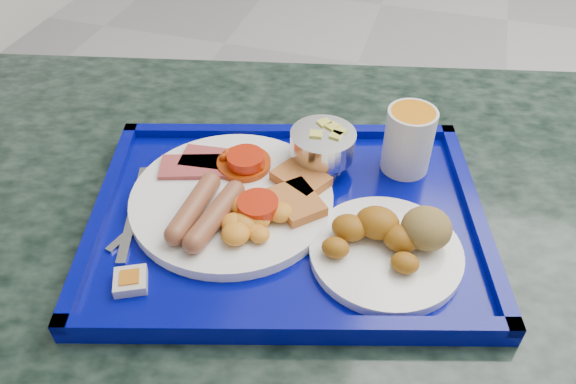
# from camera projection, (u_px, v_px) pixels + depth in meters

# --- Properties ---
(table) EXTENTS (1.42, 1.10, 0.79)m
(table) POSITION_uv_depth(u_px,v_px,m) (318.00, 315.00, 0.87)
(table) COLOR slate
(table) RESTS_ON floor
(tray) EXTENTS (0.58, 0.49, 0.03)m
(tray) POSITION_uv_depth(u_px,v_px,m) (288.00, 218.00, 0.73)
(tray) COLOR #020682
(tray) RESTS_ON table
(main_plate) EXTENTS (0.27, 0.27, 0.04)m
(main_plate) POSITION_uv_depth(u_px,v_px,m) (236.00, 198.00, 0.73)
(main_plate) COLOR white
(main_plate) RESTS_ON tray
(bread_plate) EXTENTS (0.18, 0.18, 0.06)m
(bread_plate) POSITION_uv_depth(u_px,v_px,m) (391.00, 242.00, 0.67)
(bread_plate) COLOR white
(bread_plate) RESTS_ON tray
(fruit_bowl) EXTENTS (0.09, 0.09, 0.06)m
(fruit_bowl) POSITION_uv_depth(u_px,v_px,m) (323.00, 145.00, 0.77)
(fruit_bowl) COLOR silver
(fruit_bowl) RESTS_ON tray
(juice_cup) EXTENTS (0.07, 0.07, 0.09)m
(juice_cup) POSITION_uv_depth(u_px,v_px,m) (409.00, 138.00, 0.77)
(juice_cup) COLOR silver
(juice_cup) RESTS_ON tray
(spoon) EXTENTS (0.06, 0.17, 0.01)m
(spoon) POSITION_uv_depth(u_px,v_px,m) (155.00, 185.00, 0.76)
(spoon) COLOR silver
(spoon) RESTS_ON tray
(knife) EXTENTS (0.07, 0.17, 0.00)m
(knife) POSITION_uv_depth(u_px,v_px,m) (134.00, 212.00, 0.73)
(knife) COLOR silver
(knife) RESTS_ON tray
(jam_packet) EXTENTS (0.05, 0.05, 0.01)m
(jam_packet) POSITION_uv_depth(u_px,v_px,m) (131.00, 281.00, 0.64)
(jam_packet) COLOR silver
(jam_packet) RESTS_ON tray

